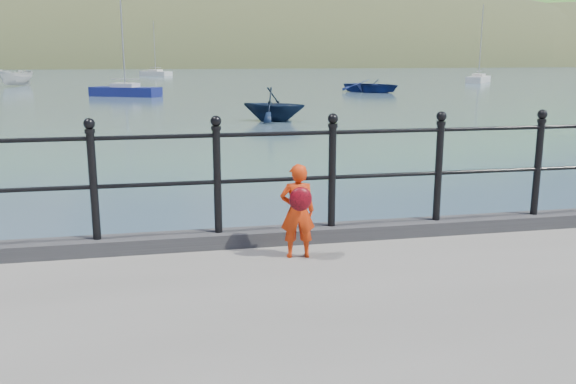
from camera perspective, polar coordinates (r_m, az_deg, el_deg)
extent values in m
plane|color=#2D4251|center=(6.93, -1.32, -12.29)|extent=(600.00, 600.00, 0.00)
cube|color=#28282B|center=(6.41, -1.13, -4.10)|extent=(60.00, 0.30, 0.15)
cylinder|color=black|center=(6.27, -1.15, 1.17)|extent=(18.00, 0.04, 0.04)
cylinder|color=black|center=(6.19, -1.17, 5.46)|extent=(18.00, 0.04, 0.04)
cylinder|color=black|center=(6.20, -17.72, 0.45)|extent=(0.08, 0.08, 1.05)
sphere|color=black|center=(6.11, -18.11, 6.10)|extent=(0.11, 0.11, 0.11)
cylinder|color=black|center=(6.19, -6.62, 0.94)|extent=(0.08, 0.08, 1.05)
sphere|color=black|center=(6.09, -6.77, 6.61)|extent=(0.11, 0.11, 0.11)
cylinder|color=black|center=(6.40, 4.14, 1.38)|extent=(0.08, 0.08, 1.05)
sphere|color=black|center=(6.31, 4.23, 6.86)|extent=(0.11, 0.11, 0.11)
cylinder|color=black|center=(6.82, 13.90, 1.73)|extent=(0.08, 0.08, 1.05)
sphere|color=black|center=(6.74, 14.17, 6.88)|extent=(0.11, 0.11, 0.11)
cylinder|color=black|center=(7.41, 22.31, 2.00)|extent=(0.08, 0.08, 1.05)
sphere|color=black|center=(7.34, 22.71, 6.72)|extent=(0.11, 0.11, 0.11)
ellipsoid|color=#333A21|center=(203.12, -5.68, 7.29)|extent=(400.00, 100.00, 88.00)
ellipsoid|color=#387026|center=(269.94, 1.52, 6.09)|extent=(600.00, 180.00, 156.00)
cube|color=silver|center=(190.23, -22.39, 11.63)|extent=(9.00, 6.00, 6.00)
cube|color=#4C4744|center=(190.28, -22.49, 12.83)|extent=(9.50, 6.50, 2.00)
cube|color=silver|center=(187.51, -15.32, 12.11)|extent=(9.00, 6.00, 6.00)
cube|color=#4C4744|center=(187.55, -15.40, 13.33)|extent=(9.50, 6.50, 2.00)
cube|color=silver|center=(188.16, -5.96, 12.48)|extent=(9.00, 6.00, 6.00)
cube|color=#4C4744|center=(188.21, -5.99, 13.70)|extent=(9.50, 6.50, 2.00)
cube|color=silver|center=(192.79, 2.25, 12.54)|extent=(9.00, 6.00, 6.00)
cube|color=#4C4744|center=(192.83, 2.26, 13.72)|extent=(9.50, 6.50, 2.00)
imported|color=red|center=(5.86, 0.90, -1.79)|extent=(0.36, 0.25, 0.92)
ellipsoid|color=#B80618|center=(5.70, 1.18, -0.67)|extent=(0.22, 0.11, 0.23)
imported|color=navy|center=(52.35, 7.90, 9.81)|extent=(5.95, 6.44, 1.09)
imported|color=beige|center=(68.40, -24.10, 9.73)|extent=(3.71, 4.63, 1.70)
imported|color=black|center=(28.28, -1.35, 8.21)|extent=(3.88, 3.75, 1.57)
cube|color=navy|center=(48.05, -14.95, 8.93)|extent=(5.50, 4.10, 0.90)
cube|color=beige|center=(48.02, -14.99, 9.53)|extent=(2.22, 1.96, 0.50)
cylinder|color=#A5A5A8|center=(47.99, -15.22, 13.61)|extent=(0.10, 0.10, 6.95)
cylinder|color=#A5A5A8|center=(48.00, -15.03, 10.18)|extent=(2.13, 1.22, 0.06)
cube|color=silver|center=(75.55, 17.38, 9.94)|extent=(5.27, 5.91, 0.90)
cube|color=beige|center=(75.53, 17.41, 10.32)|extent=(2.30, 2.44, 0.50)
cylinder|color=#A5A5A8|center=(75.52, 17.61, 13.32)|extent=(0.10, 0.10, 8.03)
cylinder|color=#A5A5A8|center=(75.52, 17.44, 10.74)|extent=(1.83, 2.21, 0.06)
cube|color=beige|center=(100.05, -12.28, 10.72)|extent=(5.17, 5.41, 0.90)
cube|color=beige|center=(100.04, -12.29, 11.00)|extent=(2.25, 2.30, 0.50)
cylinder|color=#A5A5A8|center=(100.03, -12.39, 13.17)|extent=(0.10, 0.10, 7.68)
cylinder|color=#A5A5A8|center=(100.03, -12.30, 11.32)|extent=(1.80, 1.95, 0.06)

